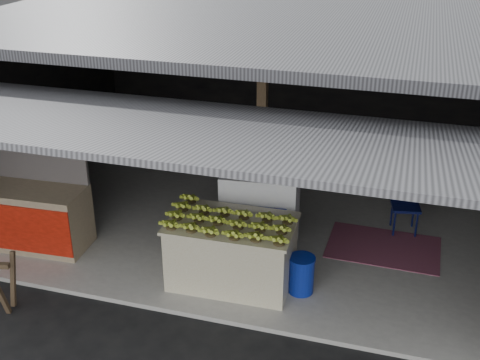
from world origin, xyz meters
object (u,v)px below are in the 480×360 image
(banana_table, at_px, (232,252))
(water_barrel, at_px, (301,275))
(white_crate, at_px, (260,210))
(neighbor_stall, at_px, (31,213))
(plastic_chair, at_px, (405,199))

(banana_table, xyz_separation_m, water_barrel, (0.87, 0.03, -0.20))
(banana_table, xyz_separation_m, white_crate, (0.12, 0.92, 0.13))
(neighbor_stall, height_order, water_barrel, neighbor_stall)
(plastic_chair, bearing_deg, banana_table, -145.71)
(plastic_chair, bearing_deg, white_crate, -161.30)
(banana_table, bearing_deg, neighbor_stall, 177.01)
(banana_table, height_order, plastic_chair, banana_table)
(banana_table, height_order, white_crate, white_crate)
(neighbor_stall, distance_m, plastic_chair, 5.19)
(neighbor_stall, bearing_deg, plastic_chair, 18.02)
(water_barrel, bearing_deg, neighbor_stall, 179.15)
(banana_table, height_order, neighbor_stall, neighbor_stall)
(neighbor_stall, bearing_deg, white_crate, 12.55)
(banana_table, height_order, water_barrel, banana_table)
(white_crate, xyz_separation_m, neighbor_stall, (-2.98, -0.83, -0.08))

